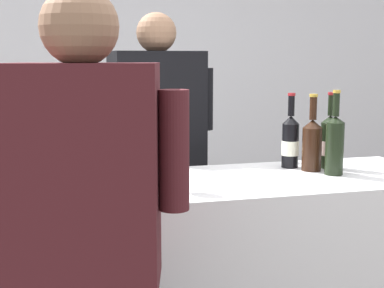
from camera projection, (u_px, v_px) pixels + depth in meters
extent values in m
cube|color=white|center=(112.00, 69.00, 4.57)|extent=(8.00, 0.10, 2.80)
cylinder|color=black|center=(290.00, 146.00, 2.42)|extent=(0.07, 0.07, 0.19)
cone|color=black|center=(291.00, 120.00, 2.41)|extent=(0.07, 0.07, 0.04)
cylinder|color=black|center=(291.00, 106.00, 2.40)|extent=(0.03, 0.03, 0.09)
cylinder|color=maroon|center=(292.00, 94.00, 2.39)|extent=(0.03, 0.03, 0.01)
cylinder|color=silver|center=(290.00, 148.00, 2.43)|extent=(0.08, 0.08, 0.06)
cylinder|color=black|center=(2.00, 160.00, 2.10)|extent=(0.08, 0.08, 0.19)
cone|color=black|center=(1.00, 131.00, 2.08)|extent=(0.08, 0.08, 0.04)
cylinder|color=black|center=(0.00, 117.00, 2.07)|extent=(0.03, 0.03, 0.07)
cylinder|color=black|center=(334.00, 149.00, 2.27)|extent=(0.08, 0.08, 0.22)
cone|color=black|center=(336.00, 119.00, 2.25)|extent=(0.08, 0.08, 0.03)
cylinder|color=black|center=(336.00, 105.00, 2.24)|extent=(0.03, 0.03, 0.10)
cylinder|color=#B79333|center=(337.00, 92.00, 2.23)|extent=(0.03, 0.03, 0.01)
cylinder|color=black|center=(99.00, 166.00, 1.91)|extent=(0.08, 0.08, 0.22)
cone|color=black|center=(98.00, 130.00, 1.89)|extent=(0.08, 0.08, 0.03)
cylinder|color=black|center=(97.00, 114.00, 1.88)|extent=(0.03, 0.03, 0.07)
cylinder|color=#B79333|center=(97.00, 102.00, 1.87)|extent=(0.03, 0.03, 0.01)
cylinder|color=black|center=(329.00, 145.00, 2.41)|extent=(0.08, 0.08, 0.20)
cone|color=black|center=(330.00, 119.00, 2.39)|extent=(0.08, 0.08, 0.03)
cylinder|color=black|center=(331.00, 105.00, 2.38)|extent=(0.03, 0.03, 0.09)
cylinder|color=maroon|center=(331.00, 94.00, 2.37)|extent=(0.03, 0.03, 0.01)
cylinder|color=beige|center=(329.00, 148.00, 2.41)|extent=(0.08, 0.08, 0.06)
cylinder|color=black|center=(312.00, 149.00, 2.36)|extent=(0.08, 0.08, 0.19)
cone|color=black|center=(313.00, 124.00, 2.34)|extent=(0.08, 0.08, 0.03)
cylinder|color=black|center=(313.00, 108.00, 2.33)|extent=(0.03, 0.03, 0.10)
cylinder|color=#B79333|center=(314.00, 95.00, 2.32)|extent=(0.04, 0.04, 0.01)
cylinder|color=silver|center=(173.00, 190.00, 2.02)|extent=(0.08, 0.08, 0.00)
cylinder|color=silver|center=(173.00, 177.00, 2.01)|extent=(0.01, 0.01, 0.09)
ellipsoid|color=silver|center=(173.00, 151.00, 1.99)|extent=(0.07, 0.07, 0.11)
ellipsoid|color=maroon|center=(173.00, 156.00, 2.00)|extent=(0.06, 0.06, 0.04)
cube|color=black|center=(158.00, 259.00, 2.91)|extent=(0.43, 0.28, 0.88)
cube|color=black|center=(156.00, 116.00, 2.79)|extent=(0.48, 0.28, 0.65)
sphere|color=#8C664C|center=(155.00, 33.00, 2.72)|extent=(0.20, 0.20, 0.20)
cylinder|color=black|center=(205.00, 99.00, 2.87)|extent=(0.08, 0.08, 0.32)
cylinder|color=black|center=(103.00, 102.00, 2.68)|extent=(0.08, 0.08, 0.32)
cube|color=#47191E|center=(84.00, 177.00, 1.42)|extent=(0.43, 0.33, 0.59)
sphere|color=#8C664C|center=(79.00, 26.00, 1.36)|extent=(0.20, 0.20, 0.20)
cylinder|color=#47191E|center=(174.00, 150.00, 1.41)|extent=(0.08, 0.08, 0.31)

